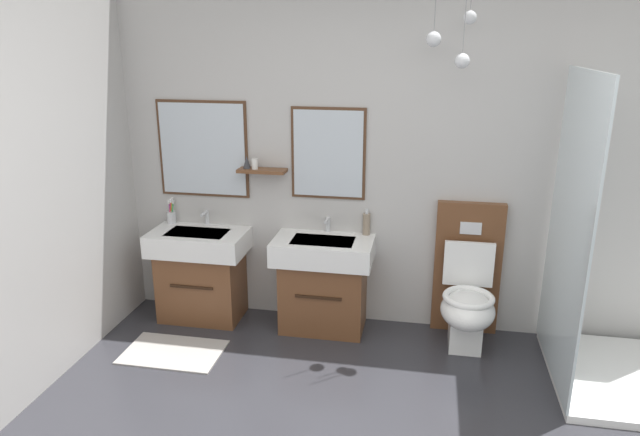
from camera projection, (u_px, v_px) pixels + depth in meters
wall_back at (399, 148)px, 4.17m from camera, size 4.42×0.44×2.71m
bath_mat at (173, 352)px, 4.06m from camera, size 0.68×0.44×0.01m
vanity_sink_left at (201, 271)px, 4.49m from camera, size 0.73×0.46×0.71m
tap_on_left_sink at (206, 216)px, 4.53m from camera, size 0.03×0.13×0.11m
vanity_sink_right at (323, 281)px, 4.32m from camera, size 0.73×0.46×0.71m
tap_on_right_sink at (327, 223)px, 4.35m from camera, size 0.03×0.13×0.11m
toilet at (467, 293)px, 4.13m from camera, size 0.48×0.62×1.00m
toothbrush_cup at (171, 216)px, 4.57m from camera, size 0.07×0.07×0.20m
soap_dispenser at (366, 224)px, 4.29m from camera, size 0.06×0.06×0.20m
shower_tray at (611, 326)px, 3.63m from camera, size 1.04×1.03×1.95m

